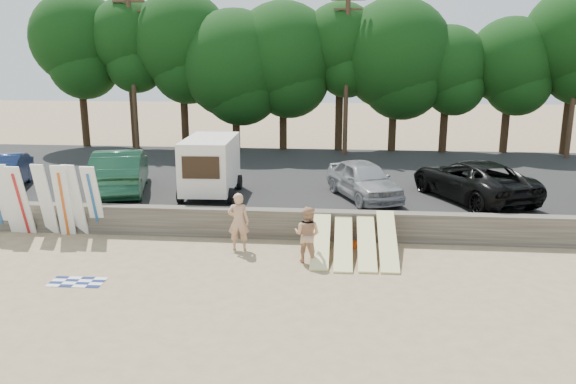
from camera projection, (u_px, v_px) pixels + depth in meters
name	position (u px, v px, depth m)	size (l,w,h in m)	color
ground	(277.00, 270.00, 16.44)	(120.00, 120.00, 0.00)	tan
seawall	(287.00, 224.00, 19.22)	(44.00, 0.50, 1.00)	#6B6356
parking_lot	(302.00, 181.00, 26.51)	(44.00, 14.50, 0.70)	#282828
treeline	(307.00, 51.00, 31.86)	(33.61, 6.75, 9.12)	#382616
utility_poles	(347.00, 68.00, 30.44)	(25.80, 0.26, 9.00)	#473321
box_trailer	(210.00, 164.00, 21.95)	(2.21, 3.73, 2.32)	silver
car_0	(3.00, 173.00, 23.08)	(1.52, 4.35, 1.43)	#132145
car_1	(120.00, 171.00, 22.60)	(1.87, 5.37, 1.77)	#163E28
car_2	(364.00, 180.00, 21.71)	(1.73, 4.30, 1.47)	gray
car_3	(472.00, 180.00, 21.54)	(2.56, 5.54, 1.54)	black
surfboard_upright_1	(9.00, 199.00, 19.42)	(0.50, 0.06, 2.60)	white
surfboard_upright_2	(21.00, 201.00, 19.28)	(0.50, 0.06, 2.60)	white
surfboard_upright_3	(45.00, 199.00, 19.36)	(0.50, 0.06, 2.60)	white
surfboard_upright_4	(63.00, 201.00, 19.17)	(0.50, 0.06, 2.60)	white
surfboard_upright_5	(75.00, 200.00, 19.28)	(0.50, 0.06, 2.60)	white
surfboard_upright_6	(94.00, 201.00, 19.27)	(0.50, 0.06, 2.60)	white
surfboard_low_0	(321.00, 240.00, 17.59)	(0.56, 3.00, 0.07)	#F3E999
surfboard_low_1	(343.00, 243.00, 17.44)	(0.56, 3.00, 0.07)	#F3E999
surfboard_low_2	(366.00, 242.00, 17.42)	(0.56, 3.00, 0.07)	#F3E999
surfboard_low_3	(387.00, 240.00, 17.32)	(0.56, 3.00, 0.07)	#F3E999
beachgoer_a	(239.00, 222.00, 17.92)	(0.69, 0.45, 1.90)	tan
beachgoer_b	(307.00, 234.00, 16.89)	(0.85, 0.66, 1.74)	tan
cooler	(317.00, 242.00, 18.43)	(0.38, 0.30, 0.32)	#238336
gear_bag	(353.00, 244.00, 18.32)	(0.30, 0.25, 0.22)	#E0561A
beach_towel	(77.00, 282.00, 15.54)	(1.50, 1.50, 0.00)	white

